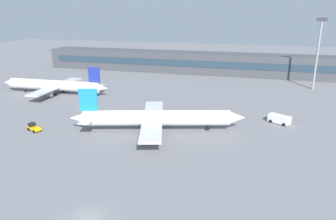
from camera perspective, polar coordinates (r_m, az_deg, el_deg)
The scene contains 7 objects.
ground_plane at distance 78.42m, azimuth 0.17°, elevation -2.11°, with size 400.00×400.00×0.00m, color slate.
terminal_building at distance 140.67m, azimuth 7.51°, elevation 8.38°, with size 150.65×12.13×9.00m.
airplane_near at distance 71.69m, azimuth -1.87°, elevation -1.47°, with size 39.14×27.84×9.88m.
airplane_mid at distance 110.95m, azimuth -20.00°, elevation 4.22°, with size 38.37×26.72×9.48m.
baggage_tug_yellow at distance 78.60m, azimuth -23.12°, elevation -2.90°, with size 3.90×2.90×1.75m.
service_van_white at distance 81.47m, azimuth 19.50°, elevation -1.56°, with size 5.50×4.33×2.08m.
floodlight_tower_west at distance 120.16m, azimuth 25.51°, elevation 9.99°, with size 3.20×0.80×24.29m.
Camera 1 is at (19.78, -31.23, 26.16)m, focal length 33.72 mm.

